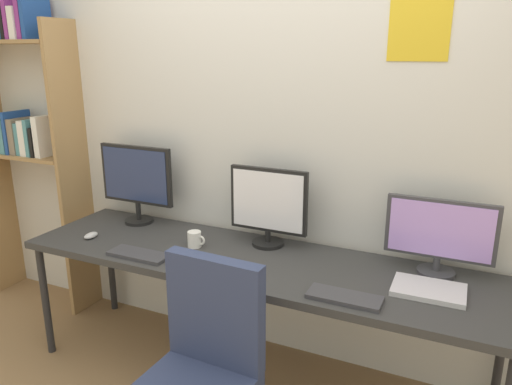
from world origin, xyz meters
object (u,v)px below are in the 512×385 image
(bookshelf, at_px, (20,111))
(monitor_right, at_px, (440,234))
(keyboard_left, at_px, (139,255))
(monitor_center, at_px, (268,205))
(desk, at_px, (252,266))
(coffee_mug, at_px, (195,239))
(keyboard_right, at_px, (344,297))
(laptop_closed, at_px, (429,290))
(computer_mouse, at_px, (91,235))
(monitor_left, at_px, (136,179))

(bookshelf, height_order, monitor_right, bookshelf)
(monitor_right, height_order, keyboard_left, monitor_right)
(monitor_center, bearing_deg, desk, -90.00)
(keyboard_left, bearing_deg, bookshelf, 160.78)
(coffee_mug, bearing_deg, desk, -1.54)
(monitor_right, bearing_deg, keyboard_left, -163.15)
(keyboard_right, bearing_deg, coffee_mug, 165.37)
(monitor_center, xyz_separation_m, laptop_closed, (0.89, -0.22, -0.22))
(bookshelf, bearing_deg, keyboard_left, -19.22)
(coffee_mug, bearing_deg, laptop_closed, -0.58)
(computer_mouse, xyz_separation_m, laptop_closed, (1.87, 0.13, -0.00))
(desk, xyz_separation_m, laptop_closed, (0.89, -0.00, 0.06))
(bookshelf, xyz_separation_m, monitor_left, (0.98, -0.02, -0.37))
(monitor_left, height_order, monitor_right, monitor_left)
(computer_mouse, bearing_deg, bookshelf, 157.99)
(desk, relative_size, keyboard_right, 7.90)
(desk, height_order, coffee_mug, coffee_mug)
(monitor_right, xyz_separation_m, keyboard_right, (-0.34, -0.44, -0.20))
(bookshelf, bearing_deg, laptop_closed, -4.80)
(monitor_right, bearing_deg, monitor_center, 180.00)
(bookshelf, distance_m, monitor_left, 1.05)
(keyboard_right, relative_size, laptop_closed, 1.02)
(monitor_left, xyz_separation_m, keyboard_left, (0.34, -0.44, -0.27))
(monitor_center, xyz_separation_m, coffee_mug, (-0.36, -0.20, -0.19))
(desk, bearing_deg, monitor_right, 13.27)
(monitor_right, bearing_deg, desk, -166.73)
(monitor_center, distance_m, keyboard_left, 0.75)
(desk, height_order, monitor_left, monitor_left)
(monitor_center, bearing_deg, keyboard_left, -141.70)
(bookshelf, bearing_deg, desk, -6.96)
(laptop_closed, distance_m, coffee_mug, 1.25)
(bookshelf, xyz_separation_m, monitor_right, (2.78, -0.02, -0.45))
(bookshelf, height_order, coffee_mug, bookshelf)
(computer_mouse, distance_m, laptop_closed, 1.88)
(desk, height_order, computer_mouse, computer_mouse)
(bookshelf, distance_m, keyboard_right, 2.56)
(computer_mouse, bearing_deg, coffee_mug, 12.83)
(bookshelf, xyz_separation_m, keyboard_right, (2.44, -0.46, -0.65))
(monitor_center, relative_size, keyboard_left, 1.33)
(monitor_left, height_order, monitor_center, monitor_left)
(desk, distance_m, keyboard_left, 0.61)
(laptop_closed, height_order, coffee_mug, coffee_mug)
(desk, relative_size, bookshelf, 1.19)
(monitor_left, bearing_deg, keyboard_right, -16.85)
(desk, bearing_deg, monitor_center, 90.00)
(monitor_left, height_order, keyboard_left, monitor_left)
(keyboard_left, xyz_separation_m, keyboard_right, (1.12, 0.00, 0.00))
(monitor_center, height_order, laptop_closed, monitor_center)
(bookshelf, distance_m, computer_mouse, 1.16)
(monitor_left, bearing_deg, keyboard_left, -52.45)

